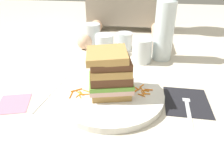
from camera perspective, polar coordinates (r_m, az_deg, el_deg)
The scene contains 30 objects.
ground_plane at distance 0.62m, azimuth -1.30°, elevation -6.21°, with size 3.00×3.00×0.00m, color beige.
main_plate at distance 0.62m, azimuth -0.39°, elevation -5.31°, with size 0.30×0.30×0.02m, color white.
sandwich at distance 0.58m, azimuth -0.47°, elevation 0.33°, with size 0.14×0.13×0.13m.
carrot_shred_0 at distance 0.61m, azimuth -8.00°, elevation -4.82°, with size 0.00×0.00×0.02m, color orange.
carrot_shred_1 at distance 0.62m, azimuth -6.77°, elevation -4.40°, with size 0.00×0.00×0.02m, color orange.
carrot_shred_2 at distance 0.60m, azimuth -8.35°, elevation -5.65°, with size 0.00×0.00×0.02m, color orange.
carrot_shred_3 at distance 0.60m, azimuth -8.67°, elevation -5.30°, with size 0.00×0.00×0.03m, color orange.
carrot_shred_4 at distance 0.61m, azimuth -10.64°, elevation -5.25°, with size 0.00×0.00×0.03m, color orange.
carrot_shred_5 at distance 0.60m, azimuth -7.18°, elevation -5.13°, with size 0.00×0.00×0.03m, color orange.
carrot_shred_6 at distance 0.61m, azimuth -8.68°, elevation -4.68°, with size 0.00×0.00×0.02m, color orange.
carrot_shred_7 at distance 0.62m, azimuth -9.34°, elevation -4.21°, with size 0.00×0.00×0.03m, color orange.
carrot_shred_8 at distance 0.63m, azimuth 9.51°, elevation -3.91°, with size 0.00×0.00×0.02m, color orange.
carrot_shred_9 at distance 0.62m, azimuth 8.78°, elevation -4.17°, with size 0.00×0.00×0.02m, color orange.
carrot_shred_10 at distance 0.62m, azimuth 6.71°, elevation -4.01°, with size 0.00×0.00×0.03m, color orange.
carrot_shred_11 at distance 0.62m, azimuth 8.22°, elevation -4.33°, with size 0.00×0.00×0.03m, color orange.
carrot_shred_12 at distance 0.61m, azimuth 8.87°, elevation -4.98°, with size 0.00×0.00×0.02m, color orange.
carrot_shred_13 at distance 0.61m, azimuth 7.95°, elevation -4.69°, with size 0.00×0.00×0.02m, color orange.
carrot_shred_14 at distance 0.62m, azimuth 5.87°, elevation -4.26°, with size 0.00×0.00×0.03m, color orange.
carrot_shred_15 at distance 0.61m, azimuth 7.69°, elevation -5.10°, with size 0.00×0.00×0.02m, color orange.
carrot_shred_16 at distance 0.64m, azimuth 7.73°, elevation -2.93°, with size 0.00×0.00×0.02m, color orange.
carrot_shred_17 at distance 0.63m, azimuth 6.05°, elevation -3.38°, with size 0.00×0.00×0.02m, color orange.
napkin_dark at distance 0.64m, azimuth 18.86°, elevation -6.66°, with size 0.12×0.14×0.00m, color black.
fork at distance 0.62m, azimuth 19.11°, elevation -7.59°, with size 0.02×0.17×0.00m.
knife at distance 0.66m, azimuth -16.19°, elevation -4.79°, with size 0.04×0.20×0.00m.
juice_glass at distance 0.83m, azimuth 7.81°, elevation 5.82°, with size 0.07×0.07×0.09m.
water_bottle at distance 0.84m, azimuth 13.52°, elevation 12.05°, with size 0.07×0.07×0.28m.
empty_tumbler_0 at distance 0.89m, azimuth -1.99°, elevation 7.84°, with size 0.07×0.07×0.08m, color silver.
empty_tumbler_1 at distance 0.94m, azimuth 3.25°, elevation 8.69°, with size 0.07×0.07×0.07m, color silver.
empty_tumbler_2 at distance 0.98m, azimuth -5.23°, elevation 10.24°, with size 0.07×0.07×0.10m, color silver.
napkin_pink at distance 0.65m, azimuth -24.25°, elevation -6.92°, with size 0.08×0.09×0.00m, color pink.
Camera 1 is at (0.08, -0.50, 0.35)m, focal length 35.09 mm.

